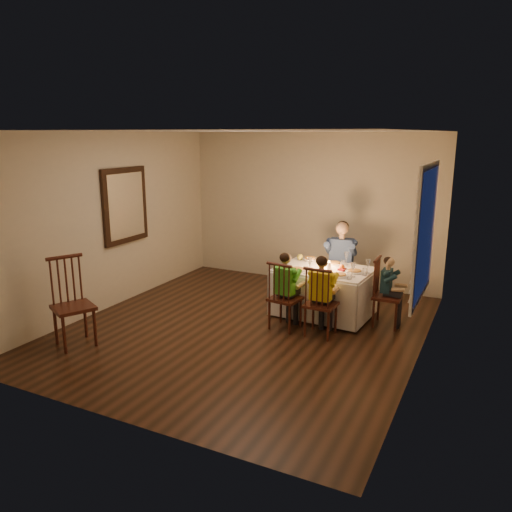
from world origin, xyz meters
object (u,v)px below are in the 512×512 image
at_px(dining_table, 324,282).
at_px(child_teal, 386,325).
at_px(adult, 339,301).
at_px(child_yellow, 320,335).
at_px(chair_adult, 339,301).
at_px(chair_near_left, 285,328).
at_px(chair_extra, 77,345).
at_px(serving_bowl, 310,260).
at_px(chair_end, 386,325).
at_px(child_green, 285,328).
at_px(chair_near_right, 320,335).

bearing_deg(dining_table, child_teal, 2.27).
relative_size(adult, child_yellow, 1.18).
xyz_separation_m(chair_adult, chair_near_left, (-0.33, -1.43, 0.00)).
bearing_deg(child_teal, chair_adult, 50.02).
bearing_deg(chair_extra, serving_bowl, -11.11).
height_order(chair_end, serving_bowl, serving_bowl).
xyz_separation_m(dining_table, child_green, (-0.30, -0.73, -0.49)).
xyz_separation_m(child_green, serving_bowl, (-0.03, 1.02, 0.72)).
distance_m(chair_end, chair_extra, 4.09).
distance_m(chair_end, child_green, 1.40).
distance_m(child_yellow, child_teal, 1.01).
distance_m(chair_end, serving_bowl, 1.48).
relative_size(chair_near_left, adult, 0.74).
xyz_separation_m(chair_extra, adult, (2.45, 3.09, 0.00)).
bearing_deg(dining_table, serving_bowl, 141.80).
distance_m(adult, serving_bowl, 0.90).
relative_size(chair_extra, child_green, 1.06).
bearing_deg(chair_adult, child_teal, -44.60).
bearing_deg(adult, child_green, -108.21).
bearing_deg(child_teal, child_yellow, 134.81).
relative_size(chair_adult, child_yellow, 0.88).
relative_size(chair_near_left, child_green, 0.89).
distance_m(chair_near_right, adult, 1.46).
distance_m(chair_near_left, adult, 1.46).
height_order(dining_table, chair_near_left, dining_table).
relative_size(chair_near_left, child_yellow, 0.88).
height_order(chair_near_left, adult, adult).
bearing_deg(child_teal, chair_extra, 124.65).
relative_size(chair_end, adult, 0.74).
height_order(chair_end, adult, adult).
bearing_deg(chair_near_right, adult, -81.82).
distance_m(dining_table, chair_near_left, 0.93).
relative_size(chair_near_left, serving_bowl, 4.92).
xyz_separation_m(dining_table, chair_adult, (0.03, 0.70, -0.49)).
distance_m(dining_table, chair_adult, 0.86).
bearing_deg(child_teal, serving_bowl, 74.71).
height_order(chair_extra, child_green, chair_extra).
bearing_deg(dining_table, chair_near_left, -108.23).
bearing_deg(serving_bowl, chair_near_right, -62.52).
bearing_deg(child_green, child_teal, -142.25).
xyz_separation_m(chair_adult, chair_end, (0.89, -0.73, 0.00)).
xyz_separation_m(chair_near_left, chair_end, (1.21, 0.70, 0.00)).
xyz_separation_m(chair_end, child_teal, (0.00, 0.00, 0.00)).
xyz_separation_m(chair_adult, serving_bowl, (-0.36, -0.40, 0.72)).
height_order(dining_table, child_yellow, dining_table).
xyz_separation_m(child_yellow, serving_bowl, (-0.54, 1.04, 0.72)).
relative_size(chair_adult, serving_bowl, 4.92).
bearing_deg(child_yellow, child_teal, -133.50).
relative_size(chair_extra, serving_bowl, 5.81).
height_order(chair_end, child_green, child_green).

